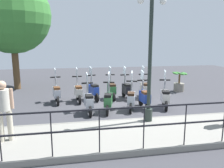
{
  "coord_description": "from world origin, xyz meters",
  "views": [
    {
      "loc": [
        -8.88,
        2.16,
        2.7
      ],
      "look_at": [
        0.2,
        0.5,
        0.9
      ],
      "focal_mm": 35.0,
      "sensor_mm": 36.0,
      "label": 1
    }
  ],
  "objects_px": {
    "scooter_far_2": "(112,89)",
    "tree_large": "(12,15)",
    "scooter_far_1": "(127,89)",
    "lamp_post_near": "(150,63)",
    "scooter_far_3": "(93,90)",
    "scooter_far_0": "(145,88)",
    "potted_palm": "(179,83)",
    "scooter_far_5": "(57,93)",
    "pedestrian_distant": "(4,106)",
    "scooter_near_1": "(144,97)",
    "scooter_near_2": "(131,99)",
    "scooter_near_3": "(108,100)",
    "scooter_near_4": "(89,101)",
    "scooter_far_4": "(78,92)",
    "scooter_near_0": "(165,97)"
  },
  "relations": [
    {
      "from": "scooter_far_1",
      "to": "scooter_far_3",
      "type": "xyz_separation_m",
      "value": [
        0.14,
        1.56,
        0.0
      ]
    },
    {
      "from": "scooter_near_4",
      "to": "scooter_far_1",
      "type": "height_order",
      "value": "same"
    },
    {
      "from": "potted_palm",
      "to": "scooter_far_0",
      "type": "xyz_separation_m",
      "value": [
        -1.08,
        2.35,
        0.04
      ]
    },
    {
      "from": "pedestrian_distant",
      "to": "potted_palm",
      "type": "relative_size",
      "value": 1.5
    },
    {
      "from": "tree_large",
      "to": "scooter_far_3",
      "type": "distance_m",
      "value": 6.36
    },
    {
      "from": "scooter_near_2",
      "to": "scooter_far_3",
      "type": "relative_size",
      "value": 1.0
    },
    {
      "from": "scooter_far_1",
      "to": "scooter_far_4",
      "type": "distance_m",
      "value": 2.27
    },
    {
      "from": "lamp_post_near",
      "to": "scooter_near_4",
      "type": "relative_size",
      "value": 2.76
    },
    {
      "from": "scooter_near_1",
      "to": "scooter_far_5",
      "type": "distance_m",
      "value": 3.85
    },
    {
      "from": "lamp_post_near",
      "to": "scooter_far_3",
      "type": "xyz_separation_m",
      "value": [
        3.46,
        1.45,
        -1.55
      ]
    },
    {
      "from": "scooter_far_3",
      "to": "scooter_far_0",
      "type": "bearing_deg",
      "value": -108.84
    },
    {
      "from": "scooter_far_3",
      "to": "tree_large",
      "type": "bearing_deg",
      "value": 35.91
    },
    {
      "from": "pedestrian_distant",
      "to": "scooter_far_4",
      "type": "distance_m",
      "value": 4.48
    },
    {
      "from": "lamp_post_near",
      "to": "scooter_far_2",
      "type": "xyz_separation_m",
      "value": [
        3.47,
        0.59,
        -1.55
      ]
    },
    {
      "from": "scooter_near_3",
      "to": "scooter_far_0",
      "type": "distance_m",
      "value": 2.75
    },
    {
      "from": "pedestrian_distant",
      "to": "scooter_near_0",
      "type": "xyz_separation_m",
      "value": [
        2.37,
        -5.45,
        -0.6
      ]
    },
    {
      "from": "pedestrian_distant",
      "to": "scooter_far_2",
      "type": "relative_size",
      "value": 1.03
    },
    {
      "from": "scooter_near_2",
      "to": "scooter_near_3",
      "type": "distance_m",
      "value": 0.94
    },
    {
      "from": "scooter_near_2",
      "to": "scooter_far_4",
      "type": "xyz_separation_m",
      "value": [
        1.62,
        2.03,
        0.0
      ]
    },
    {
      "from": "scooter_far_1",
      "to": "scooter_far_3",
      "type": "distance_m",
      "value": 1.57
    },
    {
      "from": "scooter_far_0",
      "to": "lamp_post_near",
      "type": "bearing_deg",
      "value": 162.95
    },
    {
      "from": "scooter_near_0",
      "to": "scooter_far_2",
      "type": "relative_size",
      "value": 1.0
    },
    {
      "from": "lamp_post_near",
      "to": "scooter_far_1",
      "type": "height_order",
      "value": "lamp_post_near"
    },
    {
      "from": "scooter_near_2",
      "to": "scooter_far_0",
      "type": "distance_m",
      "value": 2.07
    },
    {
      "from": "scooter_far_0",
      "to": "scooter_far_2",
      "type": "distance_m",
      "value": 1.6
    },
    {
      "from": "scooter_far_2",
      "to": "tree_large",
      "type": "bearing_deg",
      "value": 53.32
    },
    {
      "from": "lamp_post_near",
      "to": "scooter_near_2",
      "type": "xyz_separation_m",
      "value": [
        1.61,
        0.13,
        -1.55
      ]
    },
    {
      "from": "scooter_near_1",
      "to": "scooter_far_2",
      "type": "xyz_separation_m",
      "value": [
        1.75,
        1.04,
        0.0
      ]
    },
    {
      "from": "scooter_near_0",
      "to": "scooter_far_4",
      "type": "xyz_separation_m",
      "value": [
        1.59,
        3.47,
        0.0
      ]
    },
    {
      "from": "scooter_near_0",
      "to": "scooter_near_3",
      "type": "relative_size",
      "value": 1.0
    },
    {
      "from": "scooter_near_3",
      "to": "scooter_near_4",
      "type": "distance_m",
      "value": 0.76
    },
    {
      "from": "pedestrian_distant",
      "to": "scooter_far_5",
      "type": "xyz_separation_m",
      "value": [
        3.94,
        -1.04,
        -0.6
      ]
    },
    {
      "from": "lamp_post_near",
      "to": "scooter_near_3",
      "type": "height_order",
      "value": "lamp_post_near"
    },
    {
      "from": "potted_palm",
      "to": "scooter_far_3",
      "type": "xyz_separation_m",
      "value": [
        -0.96,
        4.8,
        0.04
      ]
    },
    {
      "from": "tree_large",
      "to": "scooter_near_4",
      "type": "relative_size",
      "value": 4.06
    },
    {
      "from": "pedestrian_distant",
      "to": "scooter_far_2",
      "type": "bearing_deg",
      "value": 124.97
    },
    {
      "from": "pedestrian_distant",
      "to": "scooter_far_1",
      "type": "xyz_separation_m",
      "value": [
        4.06,
        -4.25,
        -0.6
      ]
    },
    {
      "from": "scooter_far_0",
      "to": "scooter_far_4",
      "type": "height_order",
      "value": "same"
    },
    {
      "from": "scooter_far_0",
      "to": "scooter_far_1",
      "type": "height_order",
      "value": "same"
    },
    {
      "from": "scooter_far_4",
      "to": "lamp_post_near",
      "type": "bearing_deg",
      "value": -152.56
    },
    {
      "from": "pedestrian_distant",
      "to": "scooter_far_1",
      "type": "relative_size",
      "value": 1.03
    },
    {
      "from": "potted_palm",
      "to": "scooter_far_5",
      "type": "height_order",
      "value": "scooter_far_5"
    },
    {
      "from": "scooter_near_4",
      "to": "pedestrian_distant",
      "type": "bearing_deg",
      "value": 130.67
    },
    {
      "from": "scooter_far_2",
      "to": "pedestrian_distant",
      "type": "bearing_deg",
      "value": 136.08
    },
    {
      "from": "scooter_far_1",
      "to": "lamp_post_near",
      "type": "bearing_deg",
      "value": 173.1
    },
    {
      "from": "lamp_post_near",
      "to": "tree_large",
      "type": "height_order",
      "value": "tree_large"
    },
    {
      "from": "scooter_near_2",
      "to": "scooter_near_1",
      "type": "bearing_deg",
      "value": -61.14
    },
    {
      "from": "tree_large",
      "to": "scooter_far_1",
      "type": "relative_size",
      "value": 4.06
    },
    {
      "from": "tree_large",
      "to": "scooter_near_2",
      "type": "bearing_deg",
      "value": -133.11
    },
    {
      "from": "scooter_near_4",
      "to": "scooter_far_4",
      "type": "bearing_deg",
      "value": 7.55
    }
  ]
}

